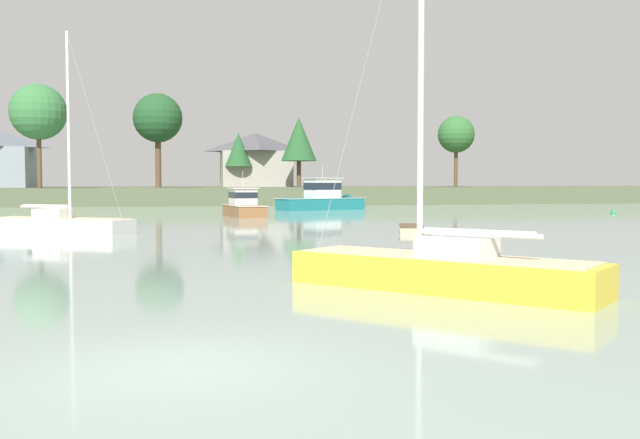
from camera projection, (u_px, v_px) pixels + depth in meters
ground_plane at (183, 365)px, 10.78m from camera, size 443.77×443.77×0.00m
far_shore_bank at (183, 194)px, 103.68m from camera, size 199.70×45.63×2.08m
cruiser_teal at (328, 202)px, 71.90m from camera, size 10.56×6.47×5.43m
cruiser_wood at (242, 209)px, 58.38m from camera, size 3.26×7.54×4.51m
sailboat_yellow at (443, 280)px, 18.22m from camera, size 7.08×7.33×12.16m
sailboat_white at (60, 229)px, 38.72m from camera, size 8.21×6.05×11.40m
dinghy_sand at (411, 230)px, 39.00m from camera, size 2.13×3.29×0.59m
mooring_buoy_green at (613, 213)px, 63.06m from camera, size 0.46×0.46×0.51m
shore_tree_far_left at (158, 119)px, 91.02m from camera, size 6.27×6.27×12.07m
shore_tree_center_right at (456, 135)px, 105.97m from camera, size 5.49×5.49×10.58m
shore_tree_right_mid at (238, 150)px, 105.73m from camera, size 4.12×4.12×8.07m
shore_tree_far_right at (299, 139)px, 102.86m from camera, size 5.17×5.17×10.11m
shore_tree_inland_a at (38, 112)px, 79.97m from camera, size 6.28×6.28×11.75m
cottage_hillside at (255, 159)px, 110.53m from camera, size 11.43×9.87×8.35m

